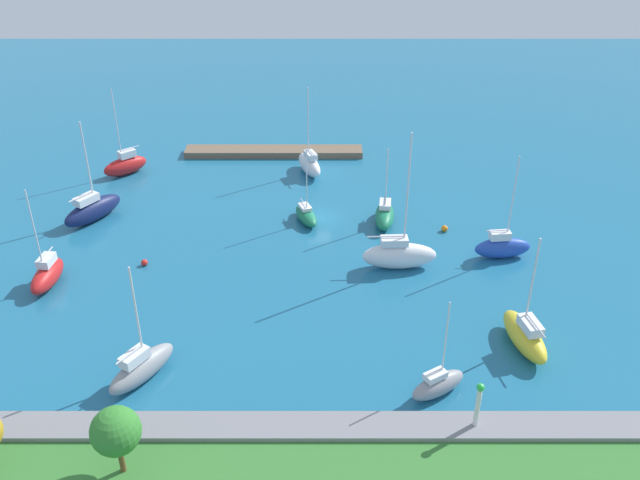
{
  "coord_description": "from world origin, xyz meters",
  "views": [
    {
      "loc": [
        -0.0,
        67.88,
        36.78
      ],
      "look_at": [
        0.0,
        7.56,
        1.5
      ],
      "focal_mm": 38.58,
      "sensor_mm": 36.0,
      "label": 1
    }
  ],
  "objects_px": {
    "sailboat_gray_mid_basin": "(438,384)",
    "pier_dock": "(274,152)",
    "sailboat_white_along_channel": "(309,164)",
    "sailboat_green_center_basin": "(306,215)",
    "mooring_buoy_orange": "(445,228)",
    "sailboat_yellow_east_end": "(525,335)",
    "sailboat_navy_far_north": "(93,209)",
    "harbor_beacon": "(478,402)",
    "sailboat_red_by_breakwater": "(47,274)",
    "sailboat_green_off_beacon": "(385,215)",
    "park_tree_midwest": "(116,431)",
    "mooring_buoy_red": "(144,263)",
    "sailboat_gray_west_end": "(141,367)",
    "sailboat_blue_outer_mooring": "(502,247)",
    "sailboat_red_lone_north": "(125,165)",
    "sailboat_white_lone_south": "(399,254)"
  },
  "relations": [
    {
      "from": "sailboat_yellow_east_end",
      "to": "mooring_buoy_red",
      "type": "relative_size",
      "value": 15.74
    },
    {
      "from": "sailboat_red_by_breakwater",
      "to": "sailboat_white_along_channel",
      "type": "bearing_deg",
      "value": 141.2
    },
    {
      "from": "sailboat_green_center_basin",
      "to": "mooring_buoy_orange",
      "type": "relative_size",
      "value": 12.4
    },
    {
      "from": "sailboat_white_lone_south",
      "to": "sailboat_green_center_basin",
      "type": "distance_m",
      "value": 13.3
    },
    {
      "from": "sailboat_blue_outer_mooring",
      "to": "sailboat_red_by_breakwater",
      "type": "bearing_deg",
      "value": -179.47
    },
    {
      "from": "pier_dock",
      "to": "mooring_buoy_red",
      "type": "bearing_deg",
      "value": 67.92
    },
    {
      "from": "sailboat_gray_mid_basin",
      "to": "sailboat_green_center_basin",
      "type": "bearing_deg",
      "value": 78.66
    },
    {
      "from": "park_tree_midwest",
      "to": "sailboat_yellow_east_end",
      "type": "relative_size",
      "value": 0.5
    },
    {
      "from": "sailboat_red_by_breakwater",
      "to": "mooring_buoy_orange",
      "type": "bearing_deg",
      "value": 110.11
    },
    {
      "from": "sailboat_navy_far_north",
      "to": "mooring_buoy_orange",
      "type": "relative_size",
      "value": 16.06
    },
    {
      "from": "park_tree_midwest",
      "to": "sailboat_gray_west_end",
      "type": "relative_size",
      "value": 0.51
    },
    {
      "from": "park_tree_midwest",
      "to": "sailboat_navy_far_north",
      "type": "height_order",
      "value": "sailboat_navy_far_north"
    },
    {
      "from": "sailboat_gray_mid_basin",
      "to": "pier_dock",
      "type": "bearing_deg",
      "value": 75.94
    },
    {
      "from": "sailboat_yellow_east_end",
      "to": "sailboat_blue_outer_mooring",
      "type": "height_order",
      "value": "sailboat_blue_outer_mooring"
    },
    {
      "from": "park_tree_midwest",
      "to": "sailboat_white_along_channel",
      "type": "relative_size",
      "value": 0.46
    },
    {
      "from": "sailboat_white_along_channel",
      "to": "sailboat_green_center_basin",
      "type": "distance_m",
      "value": 12.66
    },
    {
      "from": "mooring_buoy_red",
      "to": "sailboat_blue_outer_mooring",
      "type": "bearing_deg",
      "value": -177.5
    },
    {
      "from": "sailboat_yellow_east_end",
      "to": "sailboat_gray_mid_basin",
      "type": "distance_m",
      "value": 9.79
    },
    {
      "from": "sailboat_yellow_east_end",
      "to": "sailboat_red_by_breakwater",
      "type": "relative_size",
      "value": 1.01
    },
    {
      "from": "sailboat_yellow_east_end",
      "to": "mooring_buoy_red",
      "type": "height_order",
      "value": "sailboat_yellow_east_end"
    },
    {
      "from": "mooring_buoy_orange",
      "to": "mooring_buoy_red",
      "type": "bearing_deg",
      "value": 12.53
    },
    {
      "from": "sailboat_yellow_east_end",
      "to": "sailboat_red_lone_north",
      "type": "bearing_deg",
      "value": 39.01
    },
    {
      "from": "harbor_beacon",
      "to": "sailboat_navy_far_north",
      "type": "relative_size",
      "value": 0.33
    },
    {
      "from": "sailboat_green_off_beacon",
      "to": "mooring_buoy_red",
      "type": "distance_m",
      "value": 26.09
    },
    {
      "from": "sailboat_gray_mid_basin",
      "to": "sailboat_green_off_beacon",
      "type": "bearing_deg",
      "value": 61.71
    },
    {
      "from": "sailboat_red_lone_north",
      "to": "harbor_beacon",
      "type": "bearing_deg",
      "value": 87.06
    },
    {
      "from": "harbor_beacon",
      "to": "sailboat_red_by_breakwater",
      "type": "height_order",
      "value": "sailboat_red_by_breakwater"
    },
    {
      "from": "park_tree_midwest",
      "to": "sailboat_navy_far_north",
      "type": "bearing_deg",
      "value": -71.15
    },
    {
      "from": "sailboat_blue_outer_mooring",
      "to": "mooring_buoy_red",
      "type": "height_order",
      "value": "sailboat_blue_outer_mooring"
    },
    {
      "from": "sailboat_gray_west_end",
      "to": "mooring_buoy_orange",
      "type": "relative_size",
      "value": 14.41
    },
    {
      "from": "sailboat_green_off_beacon",
      "to": "sailboat_yellow_east_end",
      "type": "bearing_deg",
      "value": 31.28
    },
    {
      "from": "sailboat_yellow_east_end",
      "to": "sailboat_red_by_breakwater",
      "type": "xyz_separation_m",
      "value": [
        42.81,
        -9.3,
        -0.08
      ]
    },
    {
      "from": "mooring_buoy_orange",
      "to": "sailboat_yellow_east_end",
      "type": "bearing_deg",
      "value": 100.1
    },
    {
      "from": "sailboat_red_by_breakwater",
      "to": "sailboat_green_off_beacon",
      "type": "bearing_deg",
      "value": 115.56
    },
    {
      "from": "sailboat_gray_west_end",
      "to": "sailboat_blue_outer_mooring",
      "type": "height_order",
      "value": "sailboat_blue_outer_mooring"
    },
    {
      "from": "sailboat_blue_outer_mooring",
      "to": "sailboat_green_off_beacon",
      "type": "bearing_deg",
      "value": 141.91
    },
    {
      "from": "harbor_beacon",
      "to": "sailboat_green_off_beacon",
      "type": "relative_size",
      "value": 0.41
    },
    {
      "from": "mooring_buoy_red",
      "to": "pier_dock",
      "type": "bearing_deg",
      "value": -112.08
    },
    {
      "from": "harbor_beacon",
      "to": "sailboat_white_along_channel",
      "type": "relative_size",
      "value": 0.33
    },
    {
      "from": "sailboat_blue_outer_mooring",
      "to": "mooring_buoy_red",
      "type": "xyz_separation_m",
      "value": [
        35.9,
        1.57,
        -0.91
      ]
    },
    {
      "from": "sailboat_gray_west_end",
      "to": "sailboat_gray_mid_basin",
      "type": "xyz_separation_m",
      "value": [
        -22.89,
        1.7,
        -0.23
      ]
    },
    {
      "from": "sailboat_white_along_channel",
      "to": "mooring_buoy_red",
      "type": "bearing_deg",
      "value": 122.2
    },
    {
      "from": "sailboat_yellow_east_end",
      "to": "sailboat_navy_far_north",
      "type": "distance_m",
      "value": 47.7
    },
    {
      "from": "sailboat_red_lone_north",
      "to": "sailboat_gray_mid_basin",
      "type": "height_order",
      "value": "sailboat_red_lone_north"
    },
    {
      "from": "sailboat_gray_mid_basin",
      "to": "sailboat_green_center_basin",
      "type": "distance_m",
      "value": 29.43
    },
    {
      "from": "sailboat_navy_far_north",
      "to": "sailboat_gray_mid_basin",
      "type": "xyz_separation_m",
      "value": [
        -34.17,
        27.85,
        -0.38
      ]
    },
    {
      "from": "sailboat_gray_west_end",
      "to": "sailboat_gray_mid_basin",
      "type": "bearing_deg",
      "value": -61.58
    },
    {
      "from": "sailboat_white_lone_south",
      "to": "mooring_buoy_orange",
      "type": "relative_size",
      "value": 20.01
    },
    {
      "from": "sailboat_red_lone_north",
      "to": "sailboat_navy_far_north",
      "type": "bearing_deg",
      "value": 45.44
    },
    {
      "from": "sailboat_navy_far_north",
      "to": "sailboat_gray_mid_basin",
      "type": "relative_size",
      "value": 1.34
    }
  ]
}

